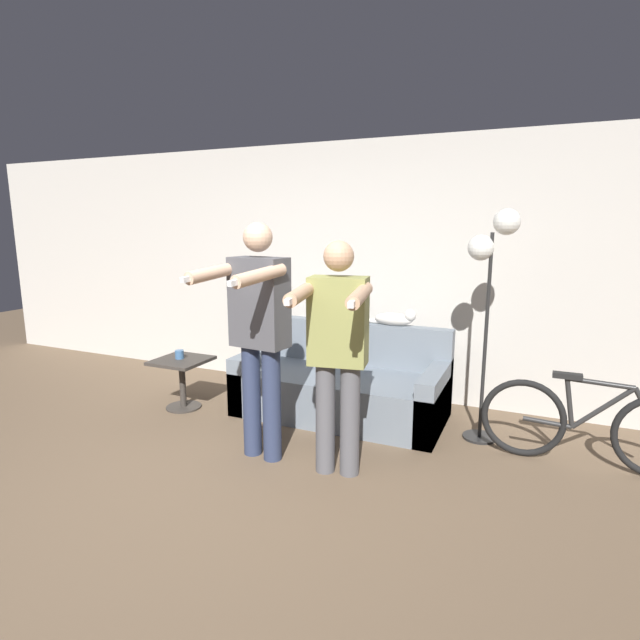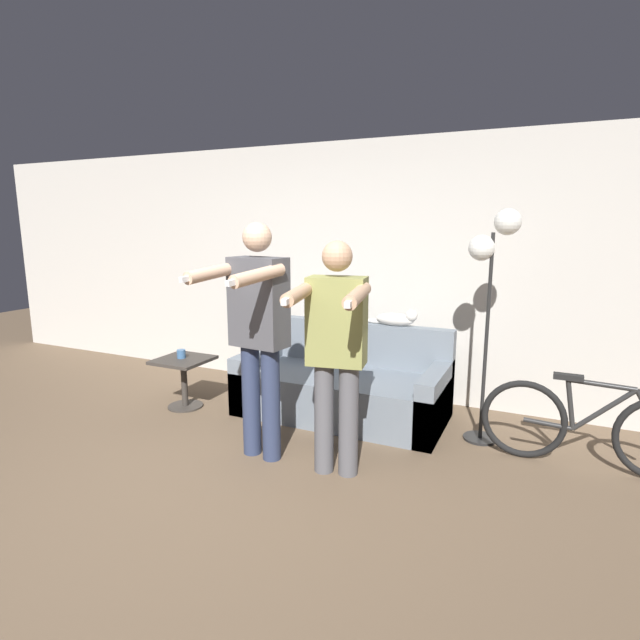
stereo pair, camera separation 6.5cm
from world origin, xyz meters
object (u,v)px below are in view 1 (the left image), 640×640
(floor_lamp, at_px, (492,259))
(bicycle, at_px, (588,425))
(person_left, at_px, (258,326))
(side_table, at_px, (182,373))
(couch, at_px, (342,387))
(cat, at_px, (396,318))
(person_right, at_px, (337,345))
(cup, at_px, (179,354))

(floor_lamp, relative_size, bicycle, 1.25)
(person_left, distance_m, side_table, 1.53)
(couch, xyz_separation_m, bicycle, (2.04, -0.24, 0.06))
(cat, bearing_deg, person_right, -90.90)
(floor_lamp, bearing_deg, cup, -171.12)
(cat, bearing_deg, couch, -140.63)
(bicycle, bearing_deg, person_left, -159.72)
(person_left, xyz_separation_m, side_table, (-1.24, 0.60, -0.68))
(cat, bearing_deg, bicycle, -19.72)
(person_right, relative_size, side_table, 3.38)
(cup, height_order, bicycle, bicycle)
(cat, bearing_deg, floor_lamp, -24.00)
(side_table, bearing_deg, cup, 163.35)
(side_table, distance_m, bicycle, 3.52)
(person_right, height_order, cat, person_right)
(person_left, height_order, side_table, person_left)
(cat, distance_m, cup, 2.11)
(couch, relative_size, cup, 22.83)
(couch, xyz_separation_m, cat, (0.41, 0.34, 0.63))
(bicycle, bearing_deg, person_right, -152.88)
(couch, bearing_deg, cat, 39.37)
(floor_lamp, bearing_deg, person_left, -145.45)
(couch, height_order, cat, cat)
(person_left, relative_size, person_right, 1.07)
(person_right, height_order, side_table, person_right)
(side_table, height_order, cup, cup)
(cup, bearing_deg, side_table, -16.65)
(cat, bearing_deg, cup, -156.89)
(person_right, bearing_deg, cup, 152.32)
(floor_lamp, relative_size, side_table, 3.84)
(couch, relative_size, bicycle, 1.27)
(cup, relative_size, bicycle, 0.06)
(couch, height_order, person_left, person_left)
(person_left, distance_m, bicycle, 2.53)
(cat, xyz_separation_m, floor_lamp, (0.86, -0.38, 0.61))
(person_left, relative_size, cup, 21.36)
(floor_lamp, bearing_deg, cat, 156.00)
(cat, distance_m, side_table, 2.13)
(cup, xyz_separation_m, bicycle, (3.54, 0.23, -0.21))
(couch, relative_size, person_right, 1.15)
(couch, relative_size, person_left, 1.07)
(side_table, distance_m, cup, 0.18)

